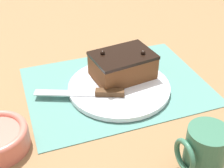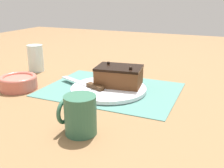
{
  "view_description": "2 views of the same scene",
  "coord_description": "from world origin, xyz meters",
  "px_view_note": "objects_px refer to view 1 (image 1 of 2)",
  "views": [
    {
      "loc": [
        0.24,
        0.62,
        0.47
      ],
      "look_at": [
        0.03,
        0.04,
        0.04
      ],
      "focal_mm": 50.0,
      "sensor_mm": 36.0,
      "label": 1
    },
    {
      "loc": [
        -0.35,
        0.79,
        0.31
      ],
      "look_at": [
        -0.01,
        0.02,
        0.03
      ],
      "focal_mm": 42.0,
      "sensor_mm": 36.0,
      "label": 2
    }
  ],
  "objects_px": {
    "cake_plate": "(119,87)",
    "serving_knife": "(95,93)",
    "coffee_mug": "(204,150)",
    "chocolate_cake": "(123,65)"
  },
  "relations": [
    {
      "from": "coffee_mug",
      "to": "serving_knife",
      "type": "bearing_deg",
      "value": -65.34
    },
    {
      "from": "cake_plate",
      "to": "serving_knife",
      "type": "xyz_separation_m",
      "value": [
        0.07,
        0.02,
        0.01
      ]
    },
    {
      "from": "cake_plate",
      "to": "coffee_mug",
      "type": "bearing_deg",
      "value": 100.55
    },
    {
      "from": "coffee_mug",
      "to": "cake_plate",
      "type": "bearing_deg",
      "value": -79.45
    },
    {
      "from": "cake_plate",
      "to": "serving_knife",
      "type": "height_order",
      "value": "serving_knife"
    },
    {
      "from": "cake_plate",
      "to": "coffee_mug",
      "type": "distance_m",
      "value": 0.3
    },
    {
      "from": "chocolate_cake",
      "to": "coffee_mug",
      "type": "height_order",
      "value": "coffee_mug"
    },
    {
      "from": "chocolate_cake",
      "to": "coffee_mug",
      "type": "relative_size",
      "value": 1.75
    },
    {
      "from": "serving_knife",
      "to": "cake_plate",
      "type": "bearing_deg",
      "value": -54.35
    },
    {
      "from": "chocolate_cake",
      "to": "cake_plate",
      "type": "bearing_deg",
      "value": 58.39
    }
  ]
}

